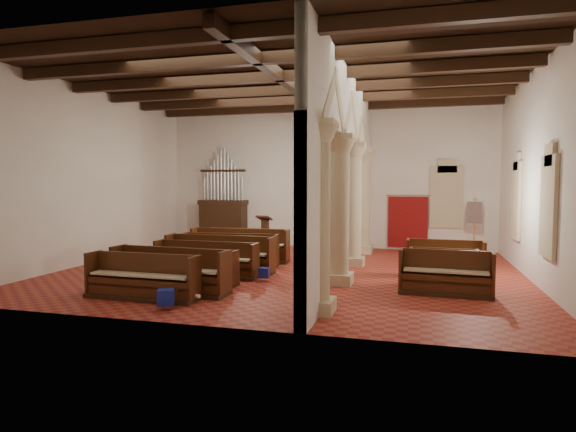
# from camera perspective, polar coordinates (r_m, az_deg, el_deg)

# --- Properties ---
(floor) EXTENTS (14.00, 14.00, 0.00)m
(floor) POSITION_cam_1_polar(r_m,az_deg,el_deg) (15.19, 0.13, -6.56)
(floor) COLOR #A03A23
(floor) RESTS_ON ground
(ceiling) EXTENTS (14.00, 14.00, 0.00)m
(ceiling) POSITION_cam_1_polar(r_m,az_deg,el_deg) (15.28, 0.13, 16.16)
(ceiling) COLOR black
(ceiling) RESTS_ON wall_back
(wall_back) EXTENTS (14.00, 0.02, 6.00)m
(wall_back) POSITION_cam_1_polar(r_m,az_deg,el_deg) (20.79, 4.38, 4.59)
(wall_back) COLOR white
(wall_back) RESTS_ON floor
(wall_front) EXTENTS (14.00, 0.02, 6.00)m
(wall_front) POSITION_cam_1_polar(r_m,az_deg,el_deg) (9.26, -9.47, 5.29)
(wall_front) COLOR white
(wall_front) RESTS_ON floor
(wall_left) EXTENTS (0.02, 12.00, 6.00)m
(wall_left) POSITION_cam_1_polar(r_m,az_deg,el_deg) (18.05, -21.96, 4.40)
(wall_left) COLOR white
(wall_left) RESTS_ON floor
(wall_right) EXTENTS (0.02, 12.00, 6.00)m
(wall_right) POSITION_cam_1_polar(r_m,az_deg,el_deg) (14.78, 27.46, 4.39)
(wall_right) COLOR white
(wall_right) RESTS_ON floor
(ceiling_beams) EXTENTS (13.80, 11.80, 0.30)m
(ceiling_beams) POSITION_cam_1_polar(r_m,az_deg,el_deg) (15.24, 0.13, 15.49)
(ceiling_beams) COLOR black
(ceiling_beams) RESTS_ON wall_back
(arcade) EXTENTS (0.90, 11.90, 6.00)m
(arcade) POSITION_cam_1_polar(r_m,az_deg,el_deg) (14.60, 7.03, 7.03)
(arcade) COLOR beige
(arcade) RESTS_ON floor
(window_right_a) EXTENTS (0.03, 1.00, 2.20)m
(window_right_a) POSITION_cam_1_polar(r_m,az_deg,el_deg) (13.33, 28.65, 1.00)
(window_right_a) COLOR #2C6449
(window_right_a) RESTS_ON wall_right
(window_right_b) EXTENTS (0.03, 1.00, 2.20)m
(window_right_b) POSITION_cam_1_polar(r_m,az_deg,el_deg) (17.23, 25.52, 1.67)
(window_right_b) COLOR #2C6449
(window_right_b) RESTS_ON wall_right
(window_back) EXTENTS (1.00, 0.03, 2.20)m
(window_back) POSITION_cam_1_polar(r_m,az_deg,el_deg) (20.46, 18.27, 2.16)
(window_back) COLOR #2C6449
(window_back) RESTS_ON wall_back
(pipe_organ) EXTENTS (2.10, 0.85, 4.40)m
(pipe_organ) POSITION_cam_1_polar(r_m,az_deg,el_deg) (21.65, -7.68, 0.22)
(pipe_organ) COLOR black
(pipe_organ) RESTS_ON floor
(lectern) EXTENTS (0.64, 0.66, 1.43)m
(lectern) POSITION_cam_1_polar(r_m,az_deg,el_deg) (20.03, -2.74, -2.29)
(lectern) COLOR #3C1D13
(lectern) RESTS_ON floor
(dossal_curtain) EXTENTS (1.80, 0.07, 2.17)m
(dossal_curtain) POSITION_cam_1_polar(r_m,az_deg,el_deg) (20.42, 14.01, -0.66)
(dossal_curtain) COLOR #9C1911
(dossal_curtain) RESTS_ON floor
(processional_banner) EXTENTS (0.49, 0.63, 2.25)m
(processional_banner) POSITION_cam_1_polar(r_m,az_deg,el_deg) (18.90, 21.19, -2.36)
(processional_banner) COLOR black
(processional_banner) RESTS_ON floor
(hymnal_box_a) EXTENTS (0.42, 0.39, 0.35)m
(hymnal_box_a) POSITION_cam_1_polar(r_m,az_deg,el_deg) (11.00, -14.28, -9.32)
(hymnal_box_a) COLOR navy
(hymnal_box_a) RESTS_ON floor
(hymnal_box_b) EXTENTS (0.31, 0.27, 0.28)m
(hymnal_box_b) POSITION_cam_1_polar(r_m,az_deg,el_deg) (13.66, -2.87, -6.73)
(hymnal_box_b) COLOR #16199B
(hymnal_box_b) RESTS_ON floor
(hymnal_box_c) EXTENTS (0.30, 0.26, 0.28)m
(hymnal_box_c) POSITION_cam_1_polar(r_m,az_deg,el_deg) (15.44, -2.68, -5.48)
(hymnal_box_c) COLOR #151990
(hymnal_box_c) RESTS_ON floor
(tube_heater_a) EXTENTS (0.90, 0.25, 0.09)m
(tube_heater_a) POSITION_cam_1_polar(r_m,az_deg,el_deg) (11.69, -12.25, -9.06)
(tube_heater_a) COLOR white
(tube_heater_a) RESTS_ON floor
(tube_heater_b) EXTENTS (0.93, 0.49, 0.10)m
(tube_heater_b) POSITION_cam_1_polar(r_m,az_deg,el_deg) (12.86, -14.26, -7.89)
(tube_heater_b) COLOR silver
(tube_heater_b) RESTS_ON floor
(nave_pew_0) EXTENTS (2.85, 0.80, 1.08)m
(nave_pew_0) POSITION_cam_1_polar(r_m,az_deg,el_deg) (12.14, -16.88, -7.71)
(nave_pew_0) COLOR black
(nave_pew_0) RESTS_ON floor
(nave_pew_1) EXTENTS (3.21, 0.97, 1.13)m
(nave_pew_1) POSITION_cam_1_polar(r_m,az_deg,el_deg) (12.60, -13.89, -7.14)
(nave_pew_1) COLOR black
(nave_pew_1) RESTS_ON floor
(nave_pew_2) EXTENTS (2.84, 0.78, 0.97)m
(nave_pew_2) POSITION_cam_1_polar(r_m,az_deg,el_deg) (13.55, -11.75, -6.56)
(nave_pew_2) COLOR black
(nave_pew_2) RESTS_ON floor
(nave_pew_3) EXTENTS (3.21, 0.80, 1.04)m
(nave_pew_3) POSITION_cam_1_polar(r_m,az_deg,el_deg) (14.49, -9.73, -5.76)
(nave_pew_3) COLOR black
(nave_pew_3) RESTS_ON floor
(nave_pew_4) EXTENTS (3.47, 0.83, 1.14)m
(nave_pew_4) POSITION_cam_1_polar(r_m,az_deg,el_deg) (15.10, -8.14, -5.22)
(nave_pew_4) COLOR black
(nave_pew_4) RESTS_ON floor
(nave_pew_5) EXTENTS (3.31, 0.93, 1.07)m
(nave_pew_5) POSITION_cam_1_polar(r_m,az_deg,el_deg) (16.27, -6.90, -4.62)
(nave_pew_5) COLOR black
(nave_pew_5) RESTS_ON floor
(nave_pew_6) EXTENTS (3.52, 0.95, 1.15)m
(nave_pew_6) POSITION_cam_1_polar(r_m,az_deg,el_deg) (17.09, -5.72, -4.11)
(nave_pew_6) COLOR black
(nave_pew_6) RESTS_ON floor
(nave_pew_7) EXTENTS (2.82, 0.78, 1.06)m
(nave_pew_7) POSITION_cam_1_polar(r_m,az_deg,el_deg) (18.12, -5.11, -3.73)
(nave_pew_7) COLOR black
(nave_pew_7) RESTS_ON floor
(aisle_pew_0) EXTENTS (2.28, 0.88, 1.10)m
(aisle_pew_0) POSITION_cam_1_polar(r_m,az_deg,el_deg) (12.66, 18.15, -7.20)
(aisle_pew_0) COLOR black
(aisle_pew_0) RESTS_ON floor
(aisle_pew_1) EXTENTS (1.80, 0.77, 1.02)m
(aisle_pew_1) POSITION_cam_1_polar(r_m,az_deg,el_deg) (13.58, 17.92, -6.55)
(aisle_pew_1) COLOR black
(aisle_pew_1) RESTS_ON floor
(aisle_pew_2) EXTENTS (2.19, 0.76, 1.11)m
(aisle_pew_2) POSITION_cam_1_polar(r_m,az_deg,el_deg) (14.81, 18.09, -5.57)
(aisle_pew_2) COLOR black
(aisle_pew_2) RESTS_ON floor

